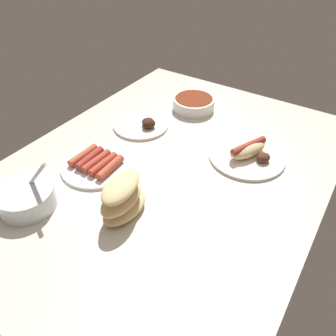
{
  "coord_description": "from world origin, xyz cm",
  "views": [
    {
      "loc": [
        -66.32,
        -43.6,
        63.93
      ],
      "look_at": [
        -4.12,
        -2.65,
        3.0
      ],
      "focal_mm": 35.47,
      "sensor_mm": 36.0,
      "label": 1
    }
  ],
  "objects": [
    {
      "name": "ground_plane",
      "position": [
        0.0,
        0.0,
        -1.5
      ],
      "size": [
        120.0,
        90.0,
        3.0
      ],
      "primitive_type": "cube",
      "color": "beige"
    },
    {
      "name": "plate_hotdog_assembled",
      "position": [
        17.06,
        -18.68,
        1.78
      ],
      "size": [
        23.95,
        23.95,
        5.61
      ],
      "color": "white",
      "rests_on": "ground_plane"
    },
    {
      "name": "plate_grilled_meat",
      "position": [
        13.56,
        19.93,
        0.91
      ],
      "size": [
        19.71,
        19.71,
        4.14
      ],
      "color": "white",
      "rests_on": "ground_plane"
    },
    {
      "name": "bowl_coleslaw",
      "position": [
        -34.8,
        21.64,
        3.18
      ],
      "size": [
        15.0,
        15.0,
        15.15
      ],
      "color": "silver",
      "rests_on": "ground_plane"
    },
    {
      "name": "bowl_chili",
      "position": [
        34.91,
        11.2,
        2.52
      ],
      "size": [
        15.96,
        15.96,
        4.57
      ],
      "color": "white",
      "rests_on": "ground_plane"
    },
    {
      "name": "plate_sausages",
      "position": [
        -12.52,
        17.72,
        1.22
      ],
      "size": [
        21.61,
        21.61,
        3.47
      ],
      "color": "white",
      "rests_on": "ground_plane"
    },
    {
      "name": "bread_stack",
      "position": [
        -22.97,
        -1.28,
        5.4
      ],
      "size": [
        15.26,
        9.99,
        10.8
      ],
      "color": "#DBB77A",
      "rests_on": "ground_plane"
    }
  ]
}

